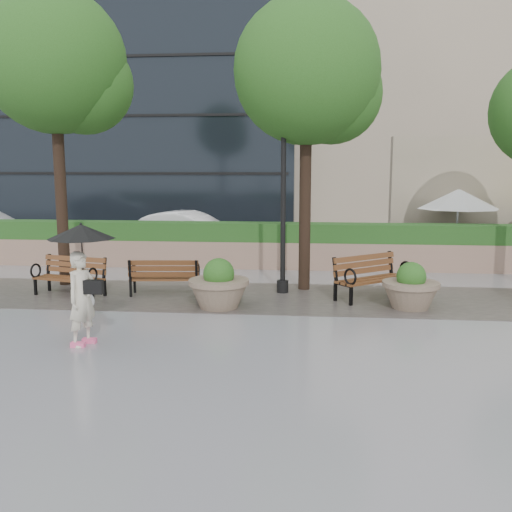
# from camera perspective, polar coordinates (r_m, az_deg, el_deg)

# --- Properties ---
(ground) EXTENTS (100.00, 100.00, 0.00)m
(ground) POSITION_cam_1_polar(r_m,az_deg,el_deg) (10.43, -4.93, -7.76)
(ground) COLOR gray
(ground) RESTS_ON ground
(cobble_strip) EXTENTS (28.00, 3.20, 0.01)m
(cobble_strip) POSITION_cam_1_polar(r_m,az_deg,el_deg) (13.30, -2.57, -4.08)
(cobble_strip) COLOR #383330
(cobble_strip) RESTS_ON ground
(hedge_wall) EXTENTS (24.00, 0.80, 1.35)m
(hedge_wall) POSITION_cam_1_polar(r_m,az_deg,el_deg) (17.09, -0.67, 1.07)
(hedge_wall) COLOR #91715D
(hedge_wall) RESTS_ON ground
(asphalt_street) EXTENTS (40.00, 7.00, 0.00)m
(asphalt_street) POSITION_cam_1_polar(r_m,az_deg,el_deg) (21.12, 0.52, 0.75)
(asphalt_street) COLOR black
(asphalt_street) RESTS_ON ground
(bldg_stone) EXTENTS (18.00, 10.00, 20.00)m
(bldg_stone) POSITION_cam_1_polar(r_m,az_deg,el_deg) (34.54, 20.42, 20.05)
(bldg_stone) COLOR tan
(bldg_stone) RESTS_ON ground
(bench_1) EXTENTS (1.79, 1.08, 0.90)m
(bench_1) POSITION_cam_1_polar(r_m,az_deg,el_deg) (14.03, -18.10, -2.73)
(bench_1) COLOR brown
(bench_1) RESTS_ON ground
(bench_2) EXTENTS (1.67, 0.80, 0.87)m
(bench_2) POSITION_cam_1_polar(r_m,az_deg,el_deg) (13.57, -9.07, -2.83)
(bench_2) COLOR brown
(bench_2) RESTS_ON ground
(bench_3) EXTENTS (1.88, 1.71, 0.99)m
(bench_3) POSITION_cam_1_polar(r_m,az_deg,el_deg) (13.32, 11.47, -2.96)
(bench_3) COLOR brown
(bench_3) RESTS_ON ground
(planter_left) EXTENTS (1.29, 1.29, 1.08)m
(planter_left) POSITION_cam_1_polar(r_m,az_deg,el_deg) (12.18, -3.73, -3.28)
(planter_left) COLOR #7F6B56
(planter_left) RESTS_ON ground
(planter_right) EXTENTS (1.20, 1.20, 1.01)m
(planter_right) POSITION_cam_1_polar(r_m,az_deg,el_deg) (12.55, 15.21, -3.35)
(planter_right) COLOR #7F6B56
(planter_right) RESTS_ON ground
(lamppost) EXTENTS (0.28, 0.28, 4.29)m
(lamppost) POSITION_cam_1_polar(r_m,az_deg,el_deg) (13.45, 2.73, 4.22)
(lamppost) COLOR black
(lamppost) RESTS_ON ground
(tree_0) EXTENTS (3.56, 3.48, 7.26)m
(tree_0) POSITION_cam_1_polar(r_m,az_deg,el_deg) (15.36, -18.86, 17.35)
(tree_0) COLOR black
(tree_0) RESTS_ON ground
(tree_1) EXTENTS (3.52, 3.44, 6.93)m
(tree_1) POSITION_cam_1_polar(r_m,az_deg,el_deg) (14.07, 5.74, 17.35)
(tree_1) COLOR black
(tree_1) RESTS_ON ground
(patio_umb_white) EXTENTS (2.50, 2.50, 2.30)m
(patio_umb_white) POSITION_cam_1_polar(r_m,az_deg,el_deg) (18.89, 19.59, 5.34)
(patio_umb_white) COLOR black
(patio_umb_white) RESTS_ON ground
(car_right) EXTENTS (4.61, 2.45, 1.44)m
(car_right) POSITION_cam_1_polar(r_m,az_deg,el_deg) (20.28, -6.69, 2.40)
(car_right) COLOR silver
(car_right) RESTS_ON ground
(pedestrian) EXTENTS (1.11, 1.11, 2.04)m
(pedestrian) POSITION_cam_1_polar(r_m,az_deg,el_deg) (9.93, -17.01, -1.59)
(pedestrian) COLOR beige
(pedestrian) RESTS_ON ground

